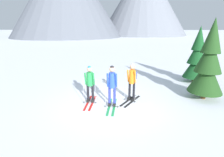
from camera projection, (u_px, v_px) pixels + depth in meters
name	position (u px, v px, depth m)	size (l,w,h in m)	color
ground_plane	(110.00, 103.00, 7.89)	(400.00, 400.00, 0.00)	white
skier_in_green	(90.00, 82.00, 7.75)	(0.61, 1.62, 1.73)	red
skier_in_blue	(112.00, 83.00, 7.34)	(0.61, 1.69, 1.84)	green
skier_in_orange	(132.00, 80.00, 7.92)	(1.04, 1.51, 1.81)	black
pine_tree_near	(197.00, 58.00, 10.43)	(1.43, 1.43, 3.45)	#51381E
pine_tree_mid	(208.00, 64.00, 7.93)	(1.57, 1.57, 3.79)	#51381E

